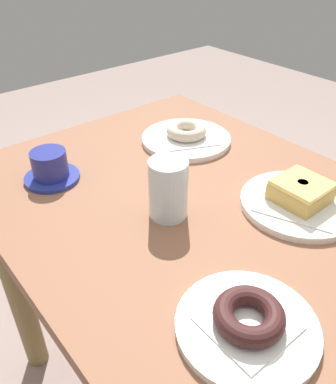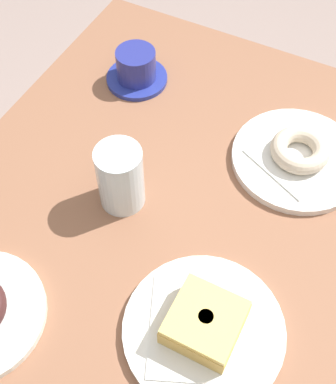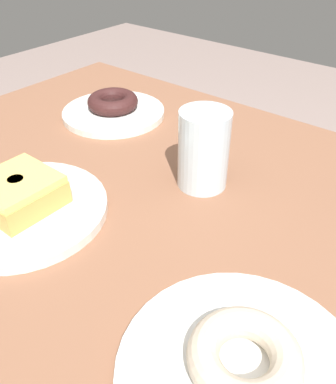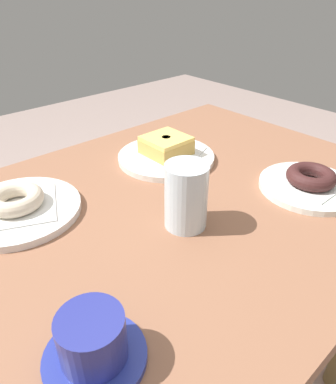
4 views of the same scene
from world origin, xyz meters
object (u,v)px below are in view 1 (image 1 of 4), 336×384
Objects in this scene: donut_glazed_square at (301,191)px; donut_chocolate_ring at (249,315)px; plate_sugar_ring at (186,139)px; coffee_cup at (50,167)px; donut_sugar_ring at (186,130)px; plate_chocolate_ring at (247,326)px; water_glass at (168,189)px; plate_glazed_square at (298,204)px.

donut_glazed_square is 0.34m from donut_chocolate_ring.
donut_chocolate_ring is at bearing -66.95° from donut_glazed_square.
coffee_cup is (-0.05, -0.36, 0.02)m from plate_sugar_ring.
donut_sugar_ring is 0.50× the size of plate_chocolate_ring.
water_glass reaches higher than plate_sugar_ring.
donut_chocolate_ring is (0.13, -0.31, 0.02)m from plate_glazed_square.
coffee_cup reaches higher than donut_sugar_ring.
donut_glazed_square is 0.97× the size of donut_chocolate_ring.
coffee_cup is at bearing -176.46° from plate_chocolate_ring.
water_glass is at bearing -48.21° from donut_sugar_ring.
plate_chocolate_ring is (0.13, -0.31, -0.00)m from plate_glazed_square.
coffee_cup reaches higher than plate_glazed_square.
plate_chocolate_ring is at bearing -33.31° from plate_sugar_ring.
donut_sugar_ring is at bearing 177.34° from plate_glazed_square.
coffee_cup reaches higher than donut_chocolate_ring.
water_glass reaches higher than plate_chocolate_ring.
water_glass reaches higher than donut_sugar_ring.
plate_sugar_ring is at bearing 131.79° from water_glass.
coffee_cup reaches higher than plate_sugar_ring.
plate_sugar_ring reaches higher than plate_chocolate_ring.
donut_sugar_ring is 0.84× the size of coffee_cup.
plate_glazed_square is 1.90× the size of coffee_cup.
plate_chocolate_ring is 0.02m from donut_chocolate_ring.
donut_sugar_ring is at bearing 81.41° from coffee_cup.
plate_chocolate_ring is 2.03× the size of donut_chocolate_ring.
donut_chocolate_ring reaches higher than plate_glazed_square.
donut_glazed_square is at bearing 39.32° from coffee_cup.
coffee_cup is at bearing -155.66° from water_glass.
water_glass is at bearing 24.34° from coffee_cup.
donut_chocolate_ring is (0.50, -0.33, -0.00)m from donut_sugar_ring.
plate_sugar_ring is 0.60m from plate_chocolate_ring.
donut_glazed_square is at bearing 113.05° from plate_chocolate_ring.
plate_chocolate_ring is at bearing 90.00° from donut_chocolate_ring.
plate_sugar_ring is 1.90× the size of coffee_cup.
donut_chocolate_ring is (0.50, -0.33, 0.02)m from plate_sugar_ring.
donut_chocolate_ring is at bearing -33.31° from plate_sugar_ring.
donut_glazed_square is (0.00, 0.00, 0.03)m from plate_glazed_square.
donut_glazed_square is 0.42× the size of plate_sugar_ring.
plate_sugar_ring is 0.60m from donut_chocolate_ring.
plate_glazed_square is 0.03m from donut_glazed_square.
donut_sugar_ring is at bearing 131.79° from water_glass.
donut_glazed_square is at bearing 113.05° from donut_chocolate_ring.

